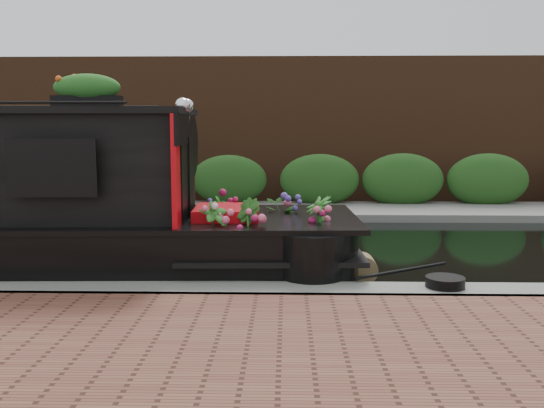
{
  "coord_description": "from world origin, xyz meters",
  "views": [
    {
      "loc": [
        1.45,
        -10.2,
        2.15
      ],
      "look_at": [
        1.21,
        -0.6,
        0.88
      ],
      "focal_mm": 40.0,
      "sensor_mm": 36.0,
      "label": 1
    }
  ],
  "objects": [
    {
      "name": "coiled_mooring_rope",
      "position": [
        3.31,
        -3.22,
        0.31
      ],
      "size": [
        0.46,
        0.46,
        0.12
      ],
      "primitive_type": "cylinder",
      "color": "black",
      "rests_on": "near_bank_coping"
    },
    {
      "name": "far_bank_path",
      "position": [
        0.0,
        4.2,
        0.0
      ],
      "size": [
        40.0,
        2.4,
        0.34
      ],
      "primitive_type": "cube",
      "color": "slate",
      "rests_on": "ground"
    },
    {
      "name": "far_brick_wall",
      "position": [
        0.0,
        7.2,
        0.0
      ],
      "size": [
        40.0,
        1.0,
        8.0
      ],
      "primitive_type": "cube",
      "color": "#502F1B",
      "rests_on": "ground"
    },
    {
      "name": "ground",
      "position": [
        0.0,
        0.0,
        0.0
      ],
      "size": [
        80.0,
        80.0,
        0.0
      ],
      "primitive_type": "plane",
      "color": "black",
      "rests_on": "ground"
    },
    {
      "name": "rope_fender",
      "position": [
        2.5,
        -2.04,
        0.19
      ],
      "size": [
        0.38,
        0.38,
        0.38
      ],
      "primitive_type": "cylinder",
      "rotation": [
        1.57,
        0.0,
        0.0
      ],
      "color": "olive",
      "rests_on": "ground"
    },
    {
      "name": "near_bank_coping",
      "position": [
        0.0,
        -3.3,
        0.0
      ],
      "size": [
        40.0,
        0.6,
        0.5
      ],
      "primitive_type": "cube",
      "color": "gray",
      "rests_on": "ground"
    },
    {
      "name": "far_hedge",
      "position": [
        0.0,
        5.1,
        0.0
      ],
      "size": [
        40.0,
        1.1,
        2.8
      ],
      "primitive_type": "cube",
      "color": "#204A18",
      "rests_on": "ground"
    }
  ]
}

